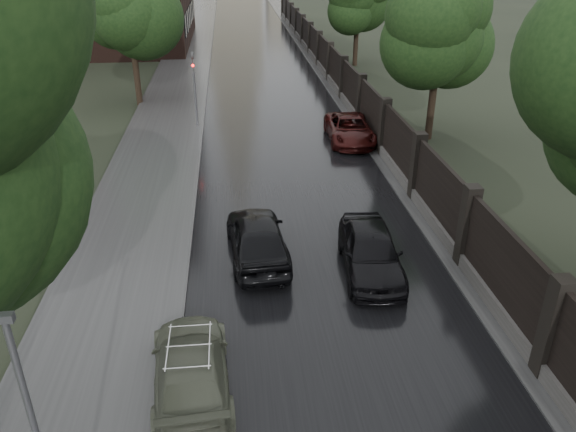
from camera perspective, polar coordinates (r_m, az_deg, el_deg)
The scene contains 8 objects.
fence_right at distance 38.16m, azimuth 5.04°, elevation 13.99°, with size 0.45×75.72×2.70m.
tree_left_far at distance 35.24m, azimuth -15.82°, elevation 19.09°, with size 4.25×4.25×7.39m.
tree_right_b at distance 28.69m, azimuth 15.13°, elevation 17.02°, with size 4.08×4.08×7.01m.
traffic_light at distance 30.41m, azimuth -9.49°, elevation 13.14°, with size 0.16×0.32×4.00m.
volga_sedan at distance 13.25m, azimuth -9.80°, elevation -15.06°, with size 1.73×4.27×1.24m, color #4A4E3E.
hatchback_left at distance 17.84m, azimuth -3.13°, elevation -2.18°, with size 1.78×4.41×1.50m, color black.
car_right_near at distance 17.31m, azimuth 8.41°, elevation -3.53°, with size 1.71×4.25×1.45m, color black.
car_right_far at distance 28.52m, azimuth 6.28°, elevation 8.77°, with size 2.13×4.62×1.28m, color black.
Camera 1 is at (-2.43, -4.55, 9.37)m, focal length 35.00 mm.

